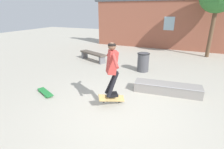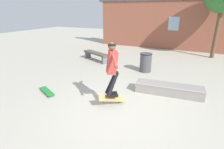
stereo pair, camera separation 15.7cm
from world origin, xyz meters
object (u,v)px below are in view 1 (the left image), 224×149
skate_ledge (167,88)px  skater (112,65)px  skateboard_flipping (112,98)px  trash_bin (143,62)px  park_bench (93,55)px  skateboard_resting (45,92)px

skate_ledge → skater: skater is taller
skater → skateboard_flipping: (0.00, -0.03, -1.01)m
trash_bin → park_bench: bearing=168.2°
skateboard_flipping → skateboard_resting: 2.39m
skate_ledge → park_bench: bearing=143.8°
trash_bin → skater: (-0.06, -3.42, 0.81)m
skateboard_resting → skateboard_flipping: bearing=-150.5°
skater → skate_ledge: bearing=11.6°
park_bench → skateboard_flipping: bearing=-31.0°
skate_ledge → skateboard_flipping: bearing=-137.9°
park_bench → skater: 5.08m
skateboard_flipping → skate_ledge: bearing=-3.8°
skateboard_resting → park_bench: bearing=-57.6°
park_bench → skateboard_resting: park_bench is taller
skateboard_flipping → skateboard_resting: size_ratio=0.87×
park_bench → skateboard_resting: bearing=-59.3°
trash_bin → skateboard_resting: size_ratio=0.97×
park_bench → skater: size_ratio=1.19×
skateboard_flipping → park_bench: bearing=74.3°
skater → skateboard_resting: skater is taller
skater → skateboard_resting: 2.66m
park_bench → skate_ledge: (4.32, -2.56, -0.17)m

